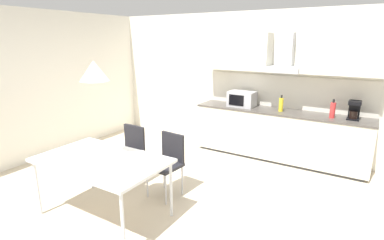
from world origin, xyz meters
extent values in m
cube|color=beige|center=(0.00, 0.00, -0.01)|extent=(8.02, 7.46, 0.02)
cube|color=silver|center=(0.00, 2.54, 1.31)|extent=(6.41, 0.10, 2.62)
cube|color=silver|center=(-2.72, 0.00, 1.31)|extent=(0.10, 5.97, 2.62)
cube|color=#333333|center=(1.01, 2.19, 0.03)|extent=(2.87, 0.54, 0.05)
cube|color=silver|center=(1.01, 2.19, 0.46)|extent=(2.99, 0.59, 0.82)
cube|color=#4C4742|center=(1.01, 2.19, 0.88)|extent=(3.01, 0.61, 0.03)
cube|color=silver|center=(-0.23, 1.89, 0.66)|extent=(0.01, 0.01, 0.14)
cube|color=silver|center=(0.27, 1.89, 0.66)|extent=(0.01, 0.01, 0.14)
cube|color=silver|center=(0.76, 1.89, 0.66)|extent=(0.01, 0.01, 0.14)
cube|color=silver|center=(1.26, 1.89, 0.66)|extent=(0.01, 0.01, 0.14)
cube|color=silver|center=(1.01, 2.47, 1.19)|extent=(2.99, 0.02, 0.59)
cube|color=silver|center=(0.13, 2.32, 1.89)|extent=(1.22, 0.34, 0.67)
cube|color=silver|center=(1.90, 2.32, 1.89)|extent=(1.22, 0.34, 0.67)
cube|color=#B7BABF|center=(1.01, 2.30, 1.61)|extent=(0.56, 0.40, 0.10)
cube|color=#B7BABF|center=(1.01, 2.41, 1.92)|extent=(0.20, 0.16, 0.62)
cube|color=#ADADB2|center=(0.30, 2.19, 1.04)|extent=(0.48, 0.34, 0.28)
cube|color=black|center=(0.26, 2.02, 1.04)|extent=(0.29, 0.01, 0.20)
cube|color=black|center=(2.16, 2.19, 0.91)|extent=(0.18, 0.18, 0.02)
cylinder|color=black|center=(2.16, 2.18, 0.98)|extent=(0.12, 0.12, 0.12)
cube|color=black|center=(2.16, 2.25, 1.05)|extent=(0.16, 0.08, 0.30)
cube|color=black|center=(2.16, 2.18, 1.17)|extent=(0.18, 0.16, 0.06)
cylinder|color=yellow|center=(1.04, 2.16, 1.01)|extent=(0.08, 0.08, 0.24)
cylinder|color=black|center=(1.04, 2.16, 1.16)|extent=(0.03, 0.03, 0.05)
cylinder|color=red|center=(1.86, 2.14, 1.02)|extent=(0.08, 0.08, 0.25)
cylinder|color=black|center=(1.86, 2.14, 1.17)|extent=(0.03, 0.03, 0.05)
cube|color=white|center=(-0.26, -0.74, 0.73)|extent=(1.54, 0.94, 0.04)
cylinder|color=silver|center=(-0.96, -1.14, 0.36)|extent=(0.04, 0.04, 0.71)
cylinder|color=silver|center=(0.45, -1.14, 0.36)|extent=(0.04, 0.04, 0.71)
cylinder|color=silver|center=(-0.96, -0.33, 0.36)|extent=(0.04, 0.04, 0.71)
cylinder|color=silver|center=(0.45, -0.33, 0.36)|extent=(0.04, 0.04, 0.71)
cube|color=black|center=(0.09, 0.03, 0.45)|extent=(0.44, 0.44, 0.04)
cube|color=black|center=(0.11, 0.21, 0.67)|extent=(0.38, 0.08, 0.40)
cylinder|color=silver|center=(0.24, -0.15, 0.21)|extent=(0.02, 0.02, 0.43)
cylinder|color=silver|center=(-0.10, -0.12, 0.21)|extent=(0.02, 0.02, 0.43)
cylinder|color=silver|center=(0.27, 0.19, 0.21)|extent=(0.02, 0.02, 0.43)
cylinder|color=silver|center=(-0.06, 0.22, 0.21)|extent=(0.02, 0.02, 0.43)
cube|color=black|center=(-0.60, 0.03, 0.45)|extent=(0.41, 0.41, 0.04)
cube|color=black|center=(-0.60, 0.21, 0.67)|extent=(0.38, 0.05, 0.40)
cylinder|color=silver|center=(-0.44, -0.14, 0.21)|extent=(0.02, 0.02, 0.43)
cylinder|color=silver|center=(-0.78, -0.13, 0.21)|extent=(0.02, 0.02, 0.43)
cylinder|color=silver|center=(-0.43, 0.20, 0.21)|extent=(0.02, 0.02, 0.43)
cylinder|color=silver|center=(-0.77, 0.21, 0.21)|extent=(0.02, 0.02, 0.43)
cone|color=silver|center=(-0.26, -0.74, 1.78)|extent=(0.32, 0.32, 0.22)
camera|label=1|loc=(2.37, -2.98, 2.11)|focal=28.00mm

